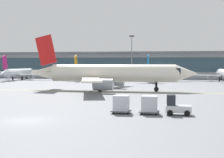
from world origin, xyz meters
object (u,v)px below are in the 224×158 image
gate_airplane_4 (224,73)px  taxiing_regional_jet (110,74)px  gate_airplane_2 (83,73)px  cargo_dolly_lead (149,104)px  baggage_tug (176,106)px  apron_light_mast_1 (132,55)px  cargo_dolly_trailing (121,104)px  gate_airplane_3 (153,73)px  gate_airplane_1 (19,73)px

gate_airplane_4 → taxiing_regional_jet: (-28.19, -40.80, 1.00)m
taxiing_regional_jet → gate_airplane_2: bearing=113.3°
gate_airplane_2 → cargo_dolly_lead: size_ratio=11.20×
gate_airplane_2 → baggage_tug: gate_airplane_2 is taller
gate_airplane_2 → taxiing_regional_jet: taxiing_regional_jet is taller
apron_light_mast_1 → gate_airplane_4: bearing=-22.4°
taxiing_regional_jet → baggage_tug: taxiing_regional_jet is taller
baggage_tug → apron_light_mast_1: size_ratio=0.17×
gate_airplane_2 → cargo_dolly_lead: bearing=-162.2°
cargo_dolly_lead → gate_airplane_2: bearing=110.6°
baggage_tug → cargo_dolly_trailing: size_ratio=1.23×
gate_airplane_2 → gate_airplane_4: 44.46m
gate_airplane_3 → gate_airplane_4: same height
cargo_dolly_lead → cargo_dolly_trailing: size_ratio=1.00×
gate_airplane_1 → taxiing_regional_jet: bearing=-135.8°
gate_airplane_4 → apron_light_mast_1: size_ratio=1.56×
cargo_dolly_trailing → gate_airplane_2: bearing=108.5°
gate_airplane_1 → gate_airplane_2: bearing=-80.2°
cargo_dolly_lead → gate_airplane_4: bearing=75.7°
gate_airplane_1 → gate_airplane_2: (20.70, 3.42, 0.00)m
cargo_dolly_trailing → apron_light_mast_1: size_ratio=0.14×
taxiing_regional_jet → apron_light_mast_1: bearing=93.6°
gate_airplane_1 → taxiing_regional_jet: 53.46m
gate_airplane_2 → apron_light_mast_1: apron_light_mast_1 is taller
taxiing_regional_jet → baggage_tug: (11.82, -29.05, -2.47)m
gate_airplane_1 → cargo_dolly_lead: 81.80m
gate_airplane_3 → apron_light_mast_1: size_ratio=1.57×
baggage_tug → cargo_dolly_lead: bearing=180.0°
gate_airplane_3 → baggage_tug: (5.08, -65.78, -1.48)m
gate_airplane_3 → cargo_dolly_lead: size_ratio=11.22×
gate_airplane_2 → gate_airplane_3: 23.60m
gate_airplane_4 → apron_light_mast_1: apron_light_mast_1 is taller
gate_airplane_3 → baggage_tug: bearing=-170.6°
gate_airplane_3 → cargo_dolly_lead: bearing=-173.0°
cargo_dolly_trailing → gate_airplane_4: bearing=73.4°
taxiing_regional_jet → baggage_tug: 31.46m
taxiing_regional_jet → baggage_tug: size_ratio=12.90×
gate_airplane_3 → gate_airplane_4: 21.83m
gate_airplane_3 → apron_light_mast_1: (-8.03, 16.21, 5.94)m
cargo_dolly_lead → gate_airplane_1: bearing=125.3°
gate_airplane_4 → taxiing_regional_jet: bearing=146.1°
gate_airplane_2 → gate_airplane_3: size_ratio=1.00×
gate_airplane_1 → gate_airplane_3: 43.74m
gate_airplane_2 → taxiing_regional_jet: (16.26, -42.04, 1.00)m
gate_airplane_2 → gate_airplane_3: bearing=-104.8°
taxiing_regional_jet → cargo_dolly_trailing: taxiing_regional_jet is taller
cargo_dolly_lead → baggage_tug: bearing=-0.0°
gate_airplane_2 → gate_airplane_4: bearing=-93.4°
gate_airplane_4 → taxiing_regional_jet: size_ratio=0.70×
taxiing_regional_jet → cargo_dolly_lead: taxiing_regional_jet is taller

